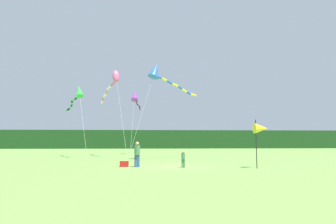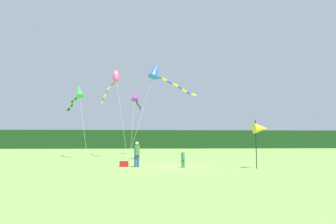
{
  "view_description": "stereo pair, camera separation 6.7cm",
  "coord_description": "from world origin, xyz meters",
  "px_view_note": "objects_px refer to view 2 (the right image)",
  "views": [
    {
      "loc": [
        -1.69,
        -19.84,
        1.82
      ],
      "look_at": [
        0.0,
        6.0,
        4.49
      ],
      "focal_mm": 29.63,
      "sensor_mm": 36.0,
      "label": 1
    },
    {
      "loc": [
        -1.62,
        -19.84,
        1.82
      ],
      "look_at": [
        0.0,
        6.0,
        4.49
      ],
      "focal_mm": 29.63,
      "sensor_mm": 36.0,
      "label": 2
    }
  ],
  "objects_px": {
    "person_child": "(183,158)",
    "kite_green": "(78,94)",
    "banner_flag_pole": "(261,129)",
    "cooler_box": "(124,164)",
    "kite_blue": "(158,73)",
    "kite_purple": "(136,97)",
    "kite_rainbow": "(113,81)",
    "person_adult": "(137,153)"
  },
  "relations": [
    {
      "from": "kite_purple",
      "to": "kite_blue",
      "type": "distance_m",
      "value": 11.34
    },
    {
      "from": "person_adult",
      "to": "kite_purple",
      "type": "height_order",
      "value": "kite_purple"
    },
    {
      "from": "person_adult",
      "to": "cooler_box",
      "type": "distance_m",
      "value": 1.24
    },
    {
      "from": "person_adult",
      "to": "person_child",
      "type": "xyz_separation_m",
      "value": [
        3.13,
        -0.54,
        -0.32
      ]
    },
    {
      "from": "cooler_box",
      "to": "kite_rainbow",
      "type": "distance_m",
      "value": 13.99
    },
    {
      "from": "person_child",
      "to": "person_adult",
      "type": "bearing_deg",
      "value": 170.24
    },
    {
      "from": "person_child",
      "to": "kite_purple",
      "type": "distance_m",
      "value": 19.73
    },
    {
      "from": "kite_blue",
      "to": "kite_rainbow",
      "type": "bearing_deg",
      "value": 134.36
    },
    {
      "from": "person_child",
      "to": "kite_purple",
      "type": "xyz_separation_m",
      "value": [
        -4.23,
        17.96,
        6.97
      ]
    },
    {
      "from": "kite_rainbow",
      "to": "banner_flag_pole",
      "type": "bearing_deg",
      "value": -48.1
    },
    {
      "from": "cooler_box",
      "to": "kite_rainbow",
      "type": "relative_size",
      "value": 0.06
    },
    {
      "from": "kite_blue",
      "to": "person_adult",
      "type": "bearing_deg",
      "value": -104.03
    },
    {
      "from": "person_adult",
      "to": "person_child",
      "type": "bearing_deg",
      "value": -9.76
    },
    {
      "from": "banner_flag_pole",
      "to": "person_adult",
      "type": "bearing_deg",
      "value": 170.45
    },
    {
      "from": "person_adult",
      "to": "kite_green",
      "type": "height_order",
      "value": "kite_green"
    },
    {
      "from": "person_adult",
      "to": "kite_blue",
      "type": "xyz_separation_m",
      "value": [
        1.61,
        6.43,
        7.26
      ]
    },
    {
      "from": "person_child",
      "to": "kite_purple",
      "type": "height_order",
      "value": "kite_purple"
    },
    {
      "from": "kite_blue",
      "to": "kite_green",
      "type": "bearing_deg",
      "value": 155.37
    },
    {
      "from": "person_child",
      "to": "kite_rainbow",
      "type": "distance_m",
      "value": 15.62
    },
    {
      "from": "cooler_box",
      "to": "kite_purple",
      "type": "xyz_separation_m",
      "value": [
        -0.21,
        17.07,
        7.42
      ]
    },
    {
      "from": "kite_rainbow",
      "to": "cooler_box",
      "type": "bearing_deg",
      "value": -77.96
    },
    {
      "from": "person_child",
      "to": "kite_blue",
      "type": "distance_m",
      "value": 10.41
    },
    {
      "from": "person_adult",
      "to": "person_child",
      "type": "distance_m",
      "value": 3.19
    },
    {
      "from": "person_child",
      "to": "kite_green",
      "type": "xyz_separation_m",
      "value": [
        -9.96,
        10.84,
        6.1
      ]
    },
    {
      "from": "person_child",
      "to": "banner_flag_pole",
      "type": "xyz_separation_m",
      "value": [
        5.09,
        -0.84,
        1.95
      ]
    },
    {
      "from": "kite_rainbow",
      "to": "kite_purple",
      "type": "height_order",
      "value": "kite_rainbow"
    },
    {
      "from": "person_child",
      "to": "cooler_box",
      "type": "xyz_separation_m",
      "value": [
        -4.03,
        0.89,
        -0.45
      ]
    },
    {
      "from": "kite_green",
      "to": "kite_rainbow",
      "type": "bearing_deg",
      "value": 17.17
    },
    {
      "from": "person_child",
      "to": "banner_flag_pole",
      "type": "distance_m",
      "value": 5.52
    },
    {
      "from": "person_child",
      "to": "kite_blue",
      "type": "relative_size",
      "value": 0.12
    },
    {
      "from": "person_child",
      "to": "cooler_box",
      "type": "relative_size",
      "value": 1.93
    },
    {
      "from": "person_child",
      "to": "banner_flag_pole",
      "type": "bearing_deg",
      "value": -9.43
    },
    {
      "from": "person_child",
      "to": "kite_blue",
      "type": "bearing_deg",
      "value": 102.29
    },
    {
      "from": "banner_flag_pole",
      "to": "kite_green",
      "type": "bearing_deg",
      "value": 142.18
    },
    {
      "from": "cooler_box",
      "to": "banner_flag_pole",
      "type": "bearing_deg",
      "value": -10.76
    },
    {
      "from": "banner_flag_pole",
      "to": "kite_purple",
      "type": "distance_m",
      "value": 21.58
    },
    {
      "from": "cooler_box",
      "to": "kite_purple",
      "type": "height_order",
      "value": "kite_purple"
    },
    {
      "from": "cooler_box",
      "to": "kite_blue",
      "type": "bearing_deg",
      "value": 67.6
    },
    {
      "from": "banner_flag_pole",
      "to": "kite_rainbow",
      "type": "height_order",
      "value": "kite_rainbow"
    },
    {
      "from": "kite_purple",
      "to": "kite_rainbow",
      "type": "bearing_deg",
      "value": -109.67
    },
    {
      "from": "kite_green",
      "to": "kite_purple",
      "type": "height_order",
      "value": "kite_purple"
    },
    {
      "from": "banner_flag_pole",
      "to": "kite_green",
      "type": "distance_m",
      "value": 19.5
    }
  ]
}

